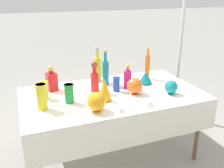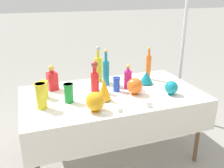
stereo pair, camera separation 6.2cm
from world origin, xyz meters
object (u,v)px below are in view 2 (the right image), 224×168
Objects in this scene: tall_bottle_3 at (95,78)px; square_decanter_1 at (52,80)px; tall_bottle_1 at (98,67)px; slender_vase_2 at (69,92)px; round_bowl_2 at (171,88)px; round_bowl_0 at (95,101)px; slender_vase_0 at (44,89)px; slender_vase_3 at (41,95)px; square_decanter_0 at (128,78)px; round_bowl_1 at (135,86)px; cardboard_box_behind_left at (99,105)px; slender_vase_1 at (116,84)px; fluted_vase_0 at (104,89)px; fluted_vase_1 at (146,77)px; cardboard_box_behind_right at (117,98)px; canopy_pole at (182,55)px; tall_bottle_0 at (106,71)px; tall_bottle_2 at (148,66)px.

square_decanter_1 is at bearing 156.21° from tall_bottle_3.
tall_bottle_1 is 2.25× the size of slender_vase_2.
round_bowl_0 is at bearing -173.09° from round_bowl_2.
slender_vase_0 is 0.73× the size of slender_vase_3.
tall_bottle_1 is at bearing 132.44° from round_bowl_2.
round_bowl_2 is (0.34, -0.32, -0.04)m from square_decanter_0.
round_bowl_1 is at bearing -64.67° from tall_bottle_1.
round_bowl_2 is at bearing -25.57° from square_decanter_1.
square_decanter_1 reaches higher than slender_vase_0.
square_decanter_0 is at bearing -86.10° from cardboard_box_behind_left.
tall_bottle_3 is at bearing -113.42° from tall_bottle_1.
slender_vase_2 is (-0.52, -0.11, 0.02)m from slender_vase_1.
fluted_vase_0 reaches higher than fluted_vase_1.
cardboard_box_behind_right is at bearing 37.64° from square_decanter_1.
canopy_pole is at bearing 20.81° from slender_vase_2.
tall_bottle_0 is 0.86× the size of cardboard_box_behind_left.
tall_bottle_1 is at bearing 71.33° from round_bowl_0.
tall_bottle_2 is at bearing 17.44° from slender_vase_3.
cardboard_box_behind_right is at bearing 18.01° from cardboard_box_behind_left.
tall_bottle_0 is 1.84× the size of fluted_vase_0.
cardboard_box_behind_right is at bearing 94.87° from tall_bottle_2.
fluted_vase_1 is at bearing 105.33° from round_bowl_2.
slender_vase_3 is (-0.56, -0.24, -0.01)m from tall_bottle_3.
tall_bottle_0 is at bearing 11.05° from slender_vase_0.
square_decanter_0 is 1.86× the size of round_bowl_2.
slender_vase_2 is 0.39× the size of cardboard_box_behind_left.
slender_vase_0 is at bearing -172.65° from tall_bottle_2.
square_decanter_0 is (0.19, -0.17, -0.05)m from tall_bottle_0.
cardboard_box_behind_left is 1.39m from canopy_pole.
tall_bottle_3 is at bearing -141.38° from tall_bottle_0.
tall_bottle_1 is at bearing -172.62° from canopy_pole.
cardboard_box_behind_right is at bearing 88.46° from fluted_vase_1.
tall_bottle_1 reaches higher than fluted_vase_1.
cardboard_box_behind_right is at bearing 57.53° from tall_bottle_3.
tall_bottle_3 is at bearing 74.44° from round_bowl_0.
slender_vase_3 is at bearing -109.05° from square_decanter_1.
square_decanter_1 is (-0.54, -0.10, -0.05)m from tall_bottle_1.
tall_bottle_3 is 0.46m from square_decanter_1.
slender_vase_0 is at bearing 173.68° from slender_vase_1.
cardboard_box_behind_left is (-0.06, 1.10, -0.70)m from round_bowl_1.
tall_bottle_1 is at bearing 37.38° from slender_vase_3.
slender_vase_1 is 0.56m from round_bowl_2.
tall_bottle_3 reaches higher than slender_vase_0.
tall_bottle_3 reaches higher than square_decanter_0.
tall_bottle_1 is 0.56m from round_bowl_1.
fluted_vase_0 reaches higher than round_bowl_0.
tall_bottle_0 reaches higher than slender_vase_1.
tall_bottle_2 is at bearing -85.13° from cardboard_box_behind_right.
cardboard_box_behind_left is at bearing 93.16° from round_bowl_1.
square_decanter_1 is at bearing -171.68° from canopy_pole.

